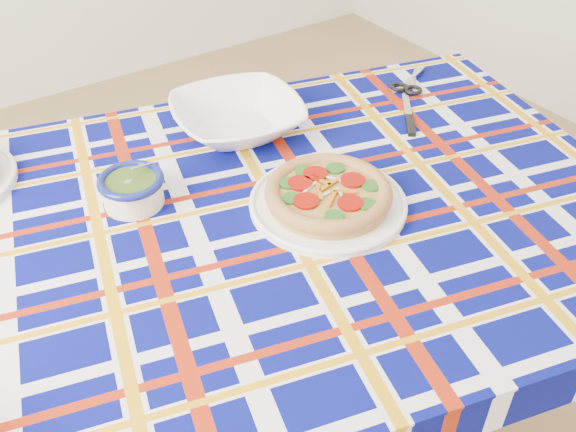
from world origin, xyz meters
TOP-DOWN VIEW (x-y plane):
  - floor at (0.00, 0.00)m, footprint 4.00×4.00m
  - dining_table at (-0.11, -0.20)m, footprint 1.78×1.35m
  - tablecloth at (-0.11, -0.20)m, footprint 1.82×1.39m
  - main_focaccia_plate at (0.06, -0.26)m, footprint 0.36×0.36m
  - pesto_bowl at (-0.25, -0.03)m, footprint 0.15×0.15m
  - serving_bowl at (0.06, 0.09)m, footprint 0.34×0.34m
  - table_knife at (0.46, -0.05)m, footprint 0.15×0.19m
  - kitchen_scissors at (0.58, 0.05)m, footprint 0.21×0.17m

SIDE VIEW (x-z plane):
  - floor at x=0.00m, z-range 0.00..0.00m
  - dining_table at x=-0.11m, z-range 0.30..1.05m
  - tablecloth at x=-0.11m, z-range 0.65..0.75m
  - table_knife at x=0.46m, z-range 0.75..0.76m
  - kitchen_scissors at x=0.58m, z-range 0.75..0.77m
  - main_focaccia_plate at x=0.06m, z-range 0.75..0.81m
  - serving_bowl at x=0.06m, z-range 0.75..0.82m
  - pesto_bowl at x=-0.25m, z-range 0.75..0.83m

